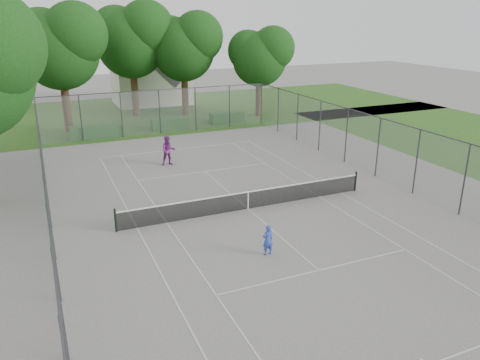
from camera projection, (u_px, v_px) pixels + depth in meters
name	position (u px, v px, depth m)	size (l,w,h in m)	color
ground	(248.00, 209.00, 23.04)	(120.00, 120.00, 0.00)	slate
grass_far	(138.00, 113.00, 45.51)	(60.00, 20.00, 0.00)	#264F16
court_markings	(248.00, 209.00, 23.04)	(11.03, 23.83, 0.01)	beige
tennis_net	(248.00, 199.00, 22.87)	(12.87, 0.10, 1.10)	black
perimeter_fence	(248.00, 174.00, 22.43)	(18.08, 34.08, 3.52)	#38383D
tree_far_left	(60.00, 44.00, 36.15)	(7.03, 6.42, 10.10)	#382314
tree_far_midleft	(132.00, 37.00, 42.22)	(7.23, 6.61, 10.40)	#382314
tree_far_midright	(184.00, 44.00, 42.54)	(6.60, 6.02, 9.48)	#382314
tree_far_right	(260.00, 55.00, 42.62)	(5.70, 5.20, 8.19)	#382314
hedge_left	(96.00, 131.00, 36.34)	(3.93, 1.18, 0.98)	#1A4D18
hedge_mid	(169.00, 123.00, 39.11)	(3.00, 0.86, 0.94)	#1A4D18
hedge_right	(227.00, 118.00, 41.40)	(3.05, 1.12, 0.92)	#1A4D18
house	(150.00, 67.00, 49.51)	(7.62, 5.90, 9.48)	silver
girl_player	(268.00, 240.00, 18.47)	(0.46, 0.31, 1.27)	#2D45AA
woman_player	(168.00, 151.00, 29.54)	(0.91, 0.71, 1.88)	#782876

